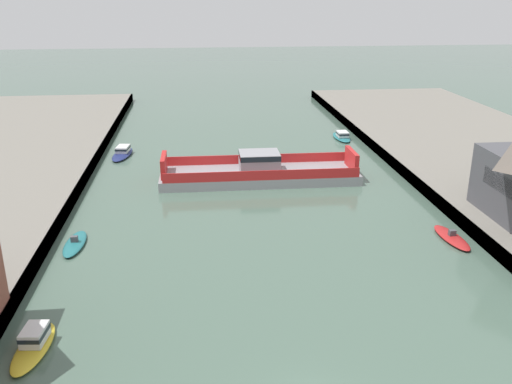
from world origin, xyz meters
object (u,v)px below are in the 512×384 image
object	(u,v)px
chain_ferry	(259,172)
moored_boat_mid_right	(75,244)
moored_boat_mid_left	(342,136)
moored_boat_near_left	(34,342)
moored_boat_far_left	(123,152)
moored_boat_near_right	(452,237)

from	to	relation	value
chain_ferry	moored_boat_mid_right	size ratio (longest dim) A/B	4.19
moored_boat_mid_left	moored_boat_near_left	bearing A→B (deg)	-123.37
chain_ferry	moored_boat_mid_right	distance (m)	23.70
moored_boat_far_left	moored_boat_near_left	bearing A→B (deg)	-90.40
moored_boat_mid_left	moored_boat_far_left	distance (m)	31.87
moored_boat_near_right	moored_boat_mid_left	xyz separation A→B (m)	(-0.64, 35.72, 0.20)
moored_boat_near_left	moored_boat_mid_left	distance (m)	57.61
moored_boat_near_right	chain_ferry	bearing A→B (deg)	129.91
moored_boat_near_left	moored_boat_mid_right	size ratio (longest dim) A/B	1.03
chain_ferry	moored_boat_mid_left	world-z (taller)	chain_ferry
moored_boat_near_left	moored_boat_mid_left	bearing A→B (deg)	56.63
moored_boat_far_left	moored_boat_mid_right	bearing A→B (deg)	-91.59
moored_boat_mid_left	moored_boat_far_left	xyz separation A→B (m)	(-31.38, -5.57, 0.01)
chain_ferry	moored_boat_near_right	world-z (taller)	chain_ferry
moored_boat_mid_right	moored_boat_far_left	bearing A→B (deg)	88.41
moored_boat_mid_right	moored_boat_mid_left	bearing A→B (deg)	46.10
chain_ferry	moored_boat_mid_left	xyz separation A→B (m)	(14.39, 17.75, -0.60)
moored_boat_near_right	moored_boat_mid_right	world-z (taller)	moored_boat_near_right
moored_boat_near_right	moored_boat_mid_right	distance (m)	32.88
chain_ferry	moored_boat_near_left	size ratio (longest dim) A/B	4.06
moored_boat_near_left	moored_boat_mid_left	world-z (taller)	moored_boat_near_left
moored_boat_mid_right	moored_boat_near_right	bearing A→B (deg)	-4.03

